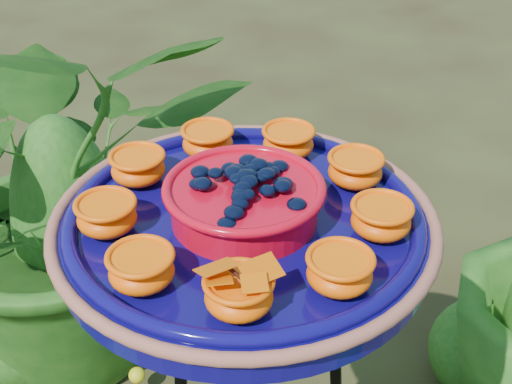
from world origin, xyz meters
TOP-DOWN VIEW (x-y plane):
  - feeder_dish at (0.05, -0.10)m, footprint 0.62×0.62m
  - shrub_back_left at (-0.49, 0.62)m, footprint 1.12×1.04m

SIDE VIEW (x-z plane):
  - shrub_back_left at x=-0.49m, z-range 0.00..1.02m
  - feeder_dish at x=0.05m, z-range 0.91..1.02m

